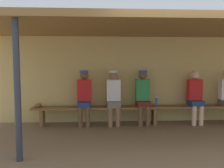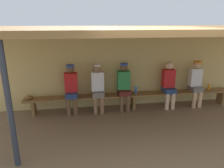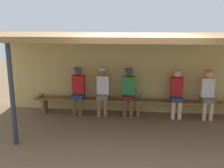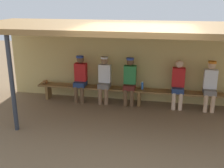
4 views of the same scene
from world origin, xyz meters
name	(u,v)px [view 3 (image 3 of 4)]	position (x,y,z in m)	size (l,w,h in m)	color
ground_plane	(137,139)	(0.00, 0.00, 0.00)	(24.00, 24.00, 0.00)	brown
back_wall	(139,75)	(0.00, 2.00, 1.10)	(8.00, 0.20, 2.20)	tan
dugout_roof	(140,37)	(0.00, 0.70, 2.26)	(8.00, 2.80, 0.12)	olive
support_post	(12,96)	(-2.63, -0.55, 1.10)	(0.10, 0.10, 2.20)	#2D333D
bench	(138,102)	(0.00, 1.55, 0.39)	(6.00, 0.36, 0.46)	brown
player_shirtless_tan	(177,92)	(1.04, 1.55, 0.73)	(0.34, 0.42, 1.34)	navy
player_near_post	(208,92)	(1.87, 1.55, 0.75)	(0.34, 0.42, 1.34)	slate
player_in_blue	(103,89)	(-1.01, 1.55, 0.75)	(0.34, 0.42, 1.34)	slate
player_in_red	(129,90)	(-0.28, 1.55, 0.75)	(0.34, 0.42, 1.34)	#591E19
player_leftmost	(78,88)	(-1.73, 1.55, 0.75)	(0.34, 0.42, 1.34)	navy
water_bottle_orange	(141,96)	(0.07, 1.58, 0.57)	(0.06, 0.06, 0.23)	blue
baseball_glove_dark_brown	(41,95)	(-2.85, 1.58, 0.51)	(0.24, 0.17, 0.09)	brown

